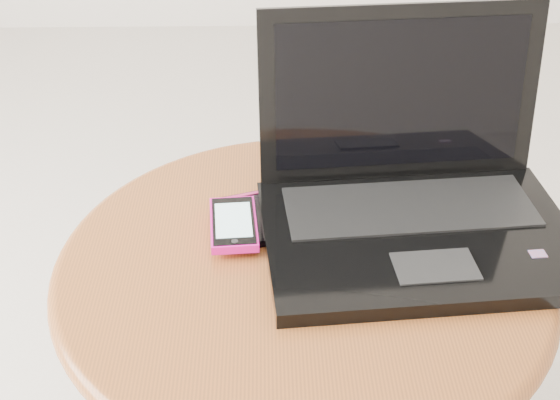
{
  "coord_description": "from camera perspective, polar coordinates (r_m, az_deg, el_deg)",
  "views": [
    {
      "loc": [
        -0.02,
        -0.7,
        1.03
      ],
      "look_at": [
        -0.01,
        0.04,
        0.53
      ],
      "focal_mm": 48.47,
      "sensor_mm": 36.0,
      "label": 1
    }
  ],
  "objects": [
    {
      "name": "phone_black",
      "position": [
        0.96,
        -2.25,
        -1.46
      ],
      "size": [
        0.09,
        0.12,
        0.01
      ],
      "color": "black",
      "rests_on": "table"
    },
    {
      "name": "phone_pink",
      "position": [
        0.93,
        -3.53,
        -1.81
      ],
      "size": [
        0.06,
        0.11,
        0.01
      ],
      "color": "#E8108F",
      "rests_on": "phone_black"
    },
    {
      "name": "laptop",
      "position": [
        0.94,
        10.01,
        0.43
      ],
      "size": [
        0.39,
        0.32,
        0.25
      ],
      "color": "black",
      "rests_on": "table"
    },
    {
      "name": "table",
      "position": [
        0.97,
        1.65,
        -9.1
      ],
      "size": [
        0.6,
        0.6,
        0.47
      ],
      "color": "#4E2A10",
      "rests_on": "ground"
    }
  ]
}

